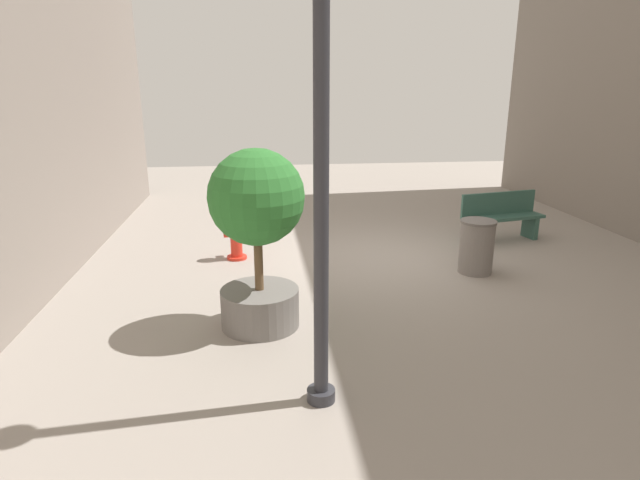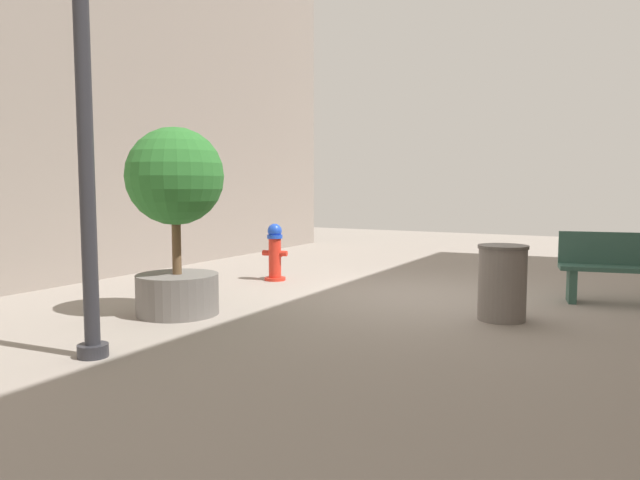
% 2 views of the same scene
% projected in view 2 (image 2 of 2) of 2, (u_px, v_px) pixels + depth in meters
% --- Properties ---
extents(ground_plane, '(23.40, 23.40, 0.00)m').
position_uv_depth(ground_plane, '(419.00, 297.00, 8.40)').
color(ground_plane, gray).
extents(fire_hydrant, '(0.44, 0.42, 0.95)m').
position_uv_depth(fire_hydrant, '(275.00, 252.00, 9.83)').
color(fire_hydrant, red).
rests_on(fire_hydrant, ground_plane).
extents(bench_near, '(1.74, 0.76, 0.95)m').
position_uv_depth(bench_near, '(626.00, 267.00, 7.85)').
color(bench_near, '#33594C').
rests_on(bench_near, ground_plane).
extents(planter_tree, '(1.18, 1.18, 2.28)m').
position_uv_depth(planter_tree, '(176.00, 204.00, 7.13)').
color(planter_tree, slate).
rests_on(planter_tree, ground_plane).
extents(street_lamp, '(0.36, 0.36, 4.29)m').
position_uv_depth(street_lamp, '(83.00, 65.00, 5.19)').
color(street_lamp, '#2D2D33').
rests_on(street_lamp, ground_plane).
extents(trash_bin, '(0.58, 0.58, 0.89)m').
position_uv_depth(trash_bin, '(502.00, 283.00, 6.91)').
color(trash_bin, slate).
rests_on(trash_bin, ground_plane).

